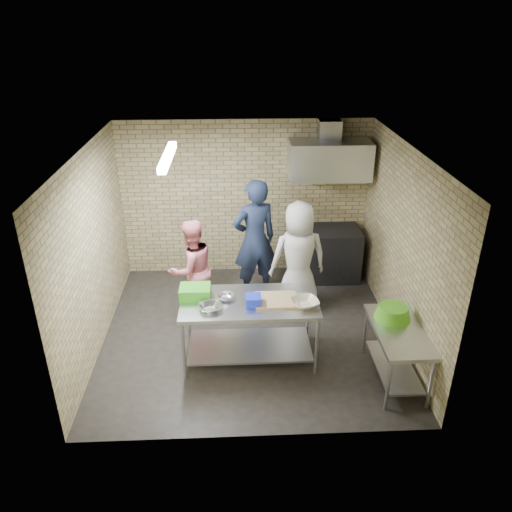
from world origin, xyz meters
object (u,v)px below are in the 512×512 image
(green_basin, at_px, (393,312))
(bottle_red, at_px, (330,161))
(man_navy, at_px, (255,240))
(blue_tub, at_px, (253,300))
(side_counter, at_px, (396,354))
(prep_table, at_px, (249,329))
(woman_white, at_px, (298,258))
(bottle_green, at_px, (354,161))
(stove, at_px, (324,254))
(woman_pink, at_px, (192,269))
(green_crate, at_px, (195,292))

(green_basin, relative_size, bottle_red, 2.56)
(man_navy, bearing_deg, blue_tub, 67.12)
(side_counter, relative_size, bottle_red, 6.67)
(prep_table, relative_size, woman_white, 1.01)
(side_counter, relative_size, woman_white, 0.68)
(blue_tub, distance_m, bottle_green, 3.29)
(stove, bearing_deg, prep_table, -121.70)
(blue_tub, height_order, man_navy, man_navy)
(bottle_green, distance_m, woman_pink, 3.21)
(prep_table, bearing_deg, bottle_green, 53.49)
(stove, distance_m, woman_white, 1.25)
(side_counter, bearing_deg, green_crate, 165.66)
(side_counter, distance_m, woman_white, 2.09)
(green_crate, height_order, bottle_green, bottle_green)
(man_navy, bearing_deg, woman_pink, 9.48)
(blue_tub, height_order, bottle_green, bottle_green)
(man_navy, bearing_deg, bottle_red, -167.66)
(bottle_green, relative_size, woman_pink, 0.10)
(prep_table, relative_size, green_crate, 4.50)
(stove, relative_size, woman_white, 0.68)
(green_crate, bearing_deg, bottle_red, 47.83)
(green_crate, distance_m, man_navy, 1.76)
(prep_table, relative_size, side_counter, 1.48)
(woman_pink, bearing_deg, blue_tub, 90.71)
(bottle_red, distance_m, woman_white, 1.81)
(bottle_red, bearing_deg, blue_tub, -118.18)
(green_basin, height_order, man_navy, man_navy)
(prep_table, height_order, bottle_red, bottle_red)
(bottle_green, bearing_deg, man_navy, -154.44)
(stove, xyz_separation_m, man_navy, (-1.23, -0.56, 0.54))
(prep_table, distance_m, bottle_green, 3.44)
(prep_table, distance_m, side_counter, 1.90)
(stove, relative_size, bottle_red, 6.67)
(green_crate, relative_size, woman_pink, 0.25)
(blue_tub, bearing_deg, prep_table, 116.57)
(stove, height_order, green_crate, green_crate)
(prep_table, bearing_deg, woman_pink, 126.22)
(stove, xyz_separation_m, bottle_red, (0.05, 0.24, 1.58))
(green_crate, xyz_separation_m, woman_white, (1.49, 1.09, -0.08))
(stove, relative_size, green_basin, 2.61)
(woman_pink, distance_m, woman_white, 1.62)
(woman_white, bearing_deg, prep_table, 49.83)
(bottle_red, bearing_deg, prep_table, -120.02)
(blue_tub, relative_size, woman_pink, 0.13)
(blue_tub, bearing_deg, bottle_red, 61.82)
(side_counter, xyz_separation_m, green_crate, (-2.52, 0.65, 0.59))
(blue_tub, xyz_separation_m, bottle_green, (1.77, 2.56, 1.06))
(stove, bearing_deg, side_counter, -80.71)
(side_counter, distance_m, man_navy, 2.83)
(prep_table, height_order, woman_pink, woman_pink)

